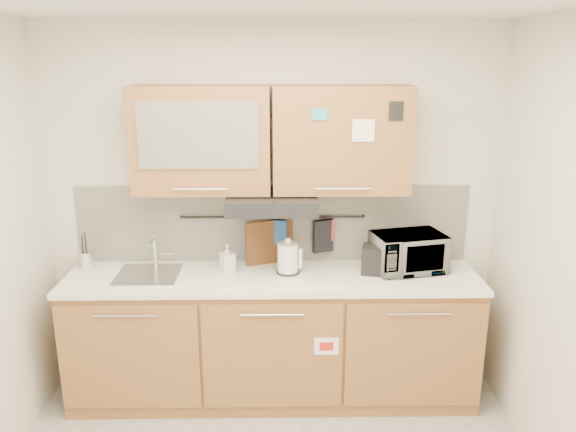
{
  "coord_description": "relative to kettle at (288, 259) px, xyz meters",
  "views": [
    {
      "loc": [
        0.05,
        -2.39,
        2.35
      ],
      "look_at": [
        0.1,
        1.05,
        1.38
      ],
      "focal_mm": 35.0,
      "sensor_mm": 36.0,
      "label": 1
    }
  ],
  "objects": [
    {
      "name": "wall_back",
      "position": [
        -0.11,
        0.26,
        0.28
      ],
      "size": [
        3.2,
        0.0,
        3.2
      ],
      "primitive_type": "plane",
      "rotation": [
        1.57,
        0.0,
        0.0
      ],
      "color": "silver",
      "rests_on": "ground"
    },
    {
      "name": "base_cabinet",
      "position": [
        -0.11,
        -0.04,
        -0.61
      ],
      "size": [
        2.8,
        0.64,
        0.88
      ],
      "color": "#A26939",
      "rests_on": "floor"
    },
    {
      "name": "countertop",
      "position": [
        -0.11,
        -0.05,
        -0.12
      ],
      "size": [
        2.82,
        0.62,
        0.04
      ],
      "primitive_type": "cube",
      "color": "white",
      "rests_on": "base_cabinet"
    },
    {
      "name": "backsplash",
      "position": [
        -0.11,
        0.25,
        0.18
      ],
      "size": [
        2.8,
        0.02,
        0.56
      ],
      "primitive_type": "cube",
      "color": "silver",
      "rests_on": "countertop"
    },
    {
      "name": "upper_cabinets",
      "position": [
        -0.11,
        0.09,
        0.81
      ],
      "size": [
        1.82,
        0.37,
        0.7
      ],
      "color": "#A26939",
      "rests_on": "wall_back"
    },
    {
      "name": "range_hood",
      "position": [
        -0.11,
        0.01,
        0.4
      ],
      "size": [
        0.6,
        0.46,
        0.1
      ],
      "primitive_type": "cube",
      "color": "black",
      "rests_on": "upper_cabinets"
    },
    {
      "name": "sink",
      "position": [
        -0.96,
        -0.03,
        -0.1
      ],
      "size": [
        0.42,
        0.4,
        0.26
      ],
      "color": "silver",
      "rests_on": "countertop"
    },
    {
      "name": "utensil_rail",
      "position": [
        -0.11,
        0.21,
        0.24
      ],
      "size": [
        1.3,
        0.02,
        0.02
      ],
      "primitive_type": "cylinder",
      "rotation": [
        0.0,
        1.57,
        0.0
      ],
      "color": "black",
      "rests_on": "backsplash"
    },
    {
      "name": "utensil_crock",
      "position": [
        -1.41,
        0.08,
        -0.03
      ],
      "size": [
        0.13,
        0.13,
        0.27
      ],
      "rotation": [
        0.0,
        0.0,
        -0.26
      ],
      "color": "silver",
      "rests_on": "countertop"
    },
    {
      "name": "kettle",
      "position": [
        0.0,
        0.0,
        0.0
      ],
      "size": [
        0.19,
        0.18,
        0.25
      ],
      "rotation": [
        0.0,
        0.0,
        -0.32
      ],
      "color": "white",
      "rests_on": "countertop"
    },
    {
      "name": "toaster",
      "position": [
        0.64,
        -0.03,
        -0.0
      ],
      "size": [
        0.29,
        0.21,
        0.2
      ],
      "rotation": [
        0.0,
        0.0,
        -0.24
      ],
      "color": "black",
      "rests_on": "countertop"
    },
    {
      "name": "microwave",
      "position": [
        0.83,
        0.03,
        0.03
      ],
      "size": [
        0.54,
        0.42,
        0.26
      ],
      "primitive_type": "imported",
      "rotation": [
        0.0,
        0.0,
        0.23
      ],
      "color": "#999999",
      "rests_on": "countertop"
    },
    {
      "name": "soap_bottle",
      "position": [
        -0.42,
        0.03,
        -0.0
      ],
      "size": [
        0.12,
        0.12,
        0.2
      ],
      "primitive_type": "imported",
      "rotation": [
        0.0,
        0.0,
        0.48
      ],
      "color": "#999999",
      "rests_on": "countertop"
    },
    {
      "name": "cutting_board",
      "position": [
        -0.12,
        0.2,
        -0.02
      ],
      "size": [
        0.37,
        0.16,
        0.47
      ],
      "primitive_type": "cube",
      "rotation": [
        0.0,
        0.0,
        0.36
      ],
      "color": "brown",
      "rests_on": "utensil_rail"
    },
    {
      "name": "oven_mitt",
      "position": [
        -0.06,
        0.2,
        0.13
      ],
      "size": [
        0.11,
        0.05,
        0.18
      ],
      "primitive_type": "cube",
      "rotation": [
        0.0,
        0.0,
        -0.19
      ],
      "color": "#215198",
      "rests_on": "utensil_rail"
    },
    {
      "name": "dark_pouch",
      "position": [
        0.25,
        0.2,
        0.1
      ],
      "size": [
        0.15,
        0.1,
        0.24
      ],
      "primitive_type": "cube",
      "rotation": [
        0.0,
        0.0,
        0.42
      ],
      "color": "black",
      "rests_on": "utensil_rail"
    },
    {
      "name": "pot_holder",
      "position": [
        0.26,
        0.2,
        0.14
      ],
      "size": [
        0.13,
        0.05,
        0.16
      ],
      "primitive_type": "cube",
      "rotation": [
        0.0,
        0.0,
        0.27
      ],
      "color": "red",
      "rests_on": "utensil_rail"
    }
  ]
}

